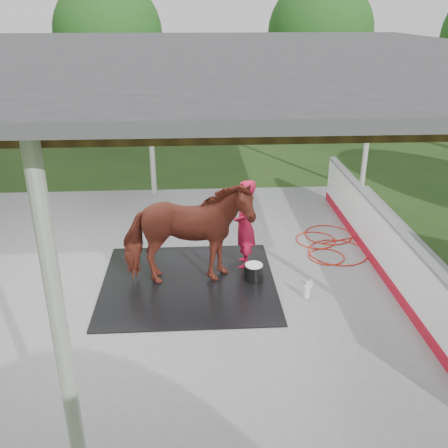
{
  "coord_description": "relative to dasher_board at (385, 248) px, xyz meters",
  "views": [
    {
      "loc": [
        1.12,
        -8.1,
        4.68
      ],
      "look_at": [
        1.61,
        0.15,
        1.08
      ],
      "focal_mm": 40.0,
      "sensor_mm": 36.0,
      "label": 1
    }
  ],
  "objects": [
    {
      "name": "ground",
      "position": [
        -4.6,
        0.0,
        -0.59
      ],
      "size": [
        100.0,
        100.0,
        0.0
      ],
      "primitive_type": "plane",
      "color": "#1E3814"
    },
    {
      "name": "concrete_slab",
      "position": [
        -4.6,
        0.0,
        -0.57
      ],
      "size": [
        12.0,
        10.0,
        0.05
      ],
      "primitive_type": "cube",
      "color": "slate",
      "rests_on": "ground"
    },
    {
      "name": "pavilion_structure",
      "position": [
        -4.6,
        -0.0,
        3.37
      ],
      "size": [
        12.6,
        10.6,
        4.05
      ],
      "color": "beige",
      "rests_on": "ground"
    },
    {
      "name": "dasher_board",
      "position": [
        0.0,
        0.0,
        0.0
      ],
      "size": [
        0.16,
        8.0,
        1.15
      ],
      "color": "#A60D20",
      "rests_on": "concrete_slab"
    },
    {
      "name": "tree_belt",
      "position": [
        -4.3,
        0.9,
        3.2
      ],
      "size": [
        28.0,
        28.0,
        5.8
      ],
      "color": "#382314",
      "rests_on": "ground"
    },
    {
      "name": "rubber_mat",
      "position": [
        -3.65,
        -0.15,
        -0.53
      ],
      "size": [
        3.14,
        2.94,
        0.02
      ],
      "primitive_type": "cube",
      "color": "black",
      "rests_on": "concrete_slab"
    },
    {
      "name": "horse",
      "position": [
        -3.65,
        -0.15,
        0.44
      ],
      "size": [
        2.34,
        1.2,
        1.92
      ],
      "primitive_type": "imported",
      "rotation": [
        0.0,
        0.0,
        1.65
      ],
      "color": "maroon",
      "rests_on": "rubber_mat"
    },
    {
      "name": "handler",
      "position": [
        -2.57,
        0.5,
        0.32
      ],
      "size": [
        0.45,
        0.65,
        1.73
      ],
      "primitive_type": "imported",
      "rotation": [
        0.0,
        0.0,
        -1.63
      ],
      "color": "#C01438",
      "rests_on": "concrete_slab"
    },
    {
      "name": "wash_bucket",
      "position": [
        -2.45,
        -0.11,
        -0.38
      ],
      "size": [
        0.35,
        0.35,
        0.33
      ],
      "color": "black",
      "rests_on": "concrete_slab"
    },
    {
      "name": "soap_bottle_a",
      "position": [
        -1.61,
        -0.77,
        -0.38
      ],
      "size": [
        0.13,
        0.13,
        0.32
      ],
      "primitive_type": "imported",
      "rotation": [
        0.0,
        0.0,
        -0.02
      ],
      "color": "silver",
      "rests_on": "concrete_slab"
    },
    {
      "name": "soap_bottle_b",
      "position": [
        -1.46,
        -0.43,
        -0.46
      ],
      "size": [
        0.1,
        0.1,
        0.16
      ],
      "primitive_type": "imported",
      "rotation": [
        0.0,
        0.0,
        -0.55
      ],
      "color": "#338CD8",
      "rests_on": "concrete_slab"
    },
    {
      "name": "hose_coil",
      "position": [
        -0.69,
        1.25,
        -0.53
      ],
      "size": [
        1.82,
        1.98,
        0.02
      ],
      "color": "red",
      "rests_on": "concrete_slab"
    }
  ]
}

